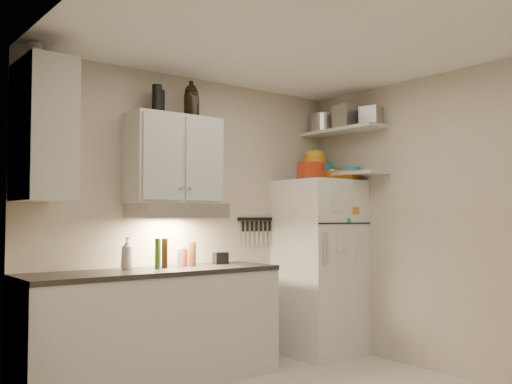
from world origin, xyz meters
TOP-DOWN VIEW (x-y plane):
  - ceiling at (0.00, 0.00)m, footprint 3.20×3.00m
  - back_wall at (0.00, 1.51)m, footprint 3.20×0.02m
  - left_wall at (-1.61, 0.00)m, footprint 0.02×3.00m
  - right_wall at (1.61, 0.00)m, footprint 0.02×3.00m
  - base_cabinet at (-0.55, 1.20)m, footprint 2.10×0.60m
  - countertop at (-0.55, 1.20)m, footprint 2.10×0.62m
  - upper_cabinet at (-0.30, 1.33)m, footprint 0.80×0.33m
  - side_cabinet at (-1.44, 1.20)m, footprint 0.33×0.55m
  - range_hood at (-0.30, 1.27)m, footprint 0.76×0.46m
  - fridge at (1.25, 1.16)m, footprint 0.70×0.68m
  - shelf_hi at (1.45, 1.02)m, footprint 0.30×0.95m
  - shelf_lo at (1.45, 1.02)m, footprint 0.30×0.95m
  - knife_strip at (0.70, 1.49)m, footprint 0.42×0.02m
  - dutch_oven at (1.07, 1.09)m, footprint 0.29×0.29m
  - book_stack at (1.43, 1.02)m, footprint 0.32×0.35m
  - spice_jar at (1.36, 1.08)m, footprint 0.09×0.09m
  - stock_pot at (1.51, 1.36)m, footprint 0.34×0.34m
  - tin_a at (1.41, 0.93)m, footprint 0.22×0.20m
  - tin_b at (1.49, 0.69)m, footprint 0.22×0.22m
  - bowl_teal at (1.40, 1.31)m, footprint 0.29×0.29m
  - bowl_orange at (1.35, 1.33)m, footprint 0.23×0.23m
  - bowl_yellow at (1.35, 1.33)m, footprint 0.18×0.18m
  - plates at (1.46, 0.94)m, footprint 0.27×0.27m
  - growler_a at (-0.14, 1.32)m, footprint 0.14×0.14m
  - growler_b at (-0.13, 1.30)m, footprint 0.12×0.12m
  - thermos_a at (-0.41, 1.38)m, footprint 0.09×0.09m
  - thermos_b at (-0.47, 1.32)m, footprint 0.11×0.11m
  - side_jar at (-1.48, 1.28)m, footprint 0.11×0.11m
  - soap_bottle at (-0.74, 1.28)m, footprint 0.11×0.11m
  - pepper_mill at (-0.17, 1.25)m, footprint 0.08×0.08m
  - oil_bottle at (-0.52, 1.20)m, footprint 0.06×0.06m
  - vinegar_bottle at (-0.43, 1.24)m, footprint 0.06×0.06m
  - clear_bottle at (-0.30, 1.22)m, footprint 0.05×0.05m
  - red_jar at (-0.22, 1.31)m, footprint 0.10×0.10m
  - caddy at (0.16, 1.30)m, footprint 0.13×0.10m

SIDE VIEW (x-z plane):
  - base_cabinet at x=-0.55m, z-range 0.00..0.88m
  - fridge at x=1.25m, z-range 0.00..1.70m
  - countertop at x=-0.55m, z-range 0.88..0.92m
  - caddy at x=0.16m, z-range 0.92..1.02m
  - red_jar at x=-0.22m, z-range 0.92..1.07m
  - clear_bottle at x=-0.30m, z-range 0.92..1.07m
  - pepper_mill at x=-0.17m, z-range 0.92..1.13m
  - vinegar_bottle at x=-0.43m, z-range 0.92..1.16m
  - oil_bottle at x=-0.52m, z-range 0.92..1.17m
  - soap_bottle at x=-0.74m, z-range 0.92..1.21m
  - back_wall at x=0.00m, z-range 0.00..2.60m
  - left_wall at x=-1.61m, z-range 0.00..2.60m
  - right_wall at x=1.61m, z-range 0.00..2.60m
  - knife_strip at x=0.70m, z-range 1.31..1.33m
  - range_hood at x=-0.30m, z-range 1.33..1.45m
  - book_stack at x=1.43m, z-range 1.70..1.79m
  - spice_jar at x=1.36m, z-range 1.70..1.81m
  - shelf_lo at x=1.45m, z-range 1.75..1.77m
  - dutch_oven at x=1.07m, z-range 1.70..1.86m
  - plates at x=1.46m, z-range 1.77..1.83m
  - upper_cabinet at x=-0.30m, z-range 1.45..2.20m
  - bowl_teal at x=1.40m, z-range 1.77..1.89m
  - bowl_orange at x=1.35m, z-range 1.89..1.96m
  - side_cabinet at x=-1.44m, z-range 1.45..2.45m
  - bowl_yellow at x=1.35m, z-range 1.96..2.02m
  - shelf_hi at x=1.45m, z-range 2.19..2.22m
  - tin_b at x=1.49m, z-range 2.21..2.40m
  - thermos_a at x=-0.41m, z-range 2.20..2.41m
  - stock_pot at x=1.51m, z-range 2.21..2.42m
  - thermos_b at x=-0.47m, z-range 2.20..2.44m
  - tin_a at x=1.41m, z-range 2.21..2.44m
  - growler_b at x=-0.13m, z-range 2.20..2.46m
  - growler_a at x=-0.14m, z-range 2.20..2.50m
  - side_jar at x=-1.48m, z-range 2.45..2.59m
  - ceiling at x=0.00m, z-range 2.60..2.62m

